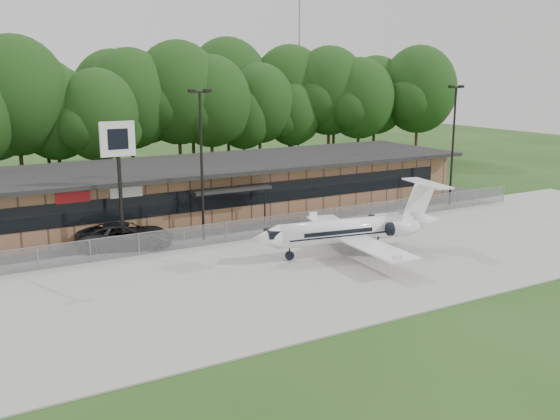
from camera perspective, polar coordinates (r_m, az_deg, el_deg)
ground at (r=32.49m, az=13.14°, el=-8.26°), size 160.00×160.00×0.00m
apron at (r=38.35m, az=4.99°, el=-4.66°), size 64.00×18.00×0.08m
parking_lot at (r=47.88m, az=-2.88°, el=-1.14°), size 50.00×9.00×0.06m
terminal at (r=51.34m, az=-5.17°, el=2.21°), size 41.00×11.65×4.30m
fence at (r=43.85m, az=-0.22°, el=-1.41°), size 46.00×0.04×1.52m
treeline at (r=67.46m, az=-11.80°, el=9.03°), size 72.00×12.00×15.00m
radio_mast at (r=82.17m, az=1.76°, el=13.36°), size 0.20×0.20×25.00m
light_pole_mid at (r=42.04m, az=-7.20°, el=5.10°), size 1.55×0.30×10.23m
light_pole_right at (r=55.09m, az=15.57°, el=6.50°), size 1.55×0.30×10.23m
business_jet at (r=39.48m, az=6.76°, el=-1.87°), size 13.14×11.78×4.43m
suv at (r=42.02m, az=-13.95°, el=-2.30°), size 6.72×4.52×1.71m
pole_sign at (r=40.49m, az=-14.57°, el=5.08°), size 2.19×0.29×8.34m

